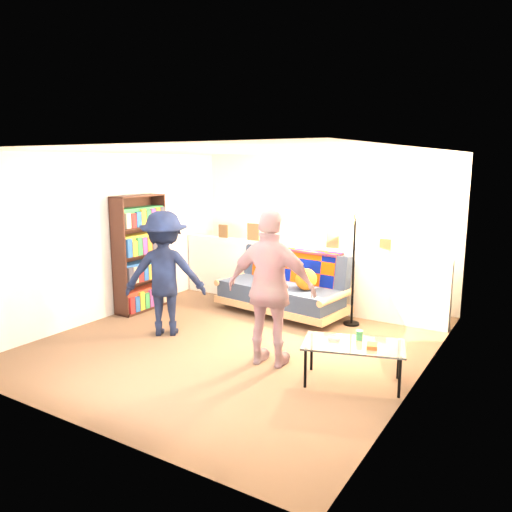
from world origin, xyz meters
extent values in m
plane|color=brown|center=(0.00, 0.00, 0.00)|extent=(5.00, 5.00, 0.00)
cube|color=silver|center=(0.00, 2.50, 1.20)|extent=(4.50, 0.10, 2.40)
cube|color=silver|center=(-2.25, 0.00, 1.20)|extent=(0.10, 5.00, 2.40)
cube|color=silver|center=(2.25, 0.00, 1.20)|extent=(0.10, 5.00, 2.40)
cube|color=white|center=(0.00, 0.00, 2.40)|extent=(4.50, 5.00, 0.10)
cube|color=silver|center=(0.00, 1.80, 0.50)|extent=(4.45, 0.15, 1.00)
cube|color=brown|center=(-1.50, 1.78, 1.11)|extent=(0.18, 0.02, 0.22)
cube|color=brown|center=(-0.90, 1.78, 1.14)|extent=(0.22, 0.02, 0.28)
cube|color=white|center=(-0.20, 1.78, 1.23)|extent=(0.45, 0.02, 0.45)
cube|color=brown|center=(0.50, 1.78, 1.13)|extent=(0.20, 0.02, 0.26)
cube|color=brown|center=(1.30, 1.78, 1.10)|extent=(0.16, 0.02, 0.20)
cube|color=tan|center=(-0.11, 1.31, 0.16)|extent=(2.08, 1.13, 0.10)
cube|color=#2E3C53|center=(-0.12, 1.26, 0.33)|extent=(1.95, 0.96, 0.25)
cube|color=#2E3C53|center=(-0.06, 1.65, 0.65)|extent=(1.89, 0.48, 0.59)
cylinder|color=tan|center=(-1.04, 1.44, 0.42)|extent=(0.21, 0.89, 0.09)
cylinder|color=tan|center=(0.82, 1.19, 0.42)|extent=(0.21, 0.89, 0.09)
cube|color=navy|center=(-0.08, 1.57, 0.65)|extent=(1.51, 0.30, 0.54)
cube|color=navy|center=(-0.06, 1.70, 0.94)|extent=(1.53, 0.45, 0.03)
sphere|color=orange|center=(0.35, 1.20, 0.61)|extent=(0.31, 0.31, 0.31)
cube|color=black|center=(-2.22, 0.38, 0.89)|extent=(0.02, 0.89, 1.78)
cube|color=black|center=(-2.08, -0.05, 0.89)|extent=(0.30, 0.02, 1.78)
cube|color=black|center=(-2.08, 0.82, 0.89)|extent=(0.30, 0.02, 1.78)
cube|color=black|center=(-2.08, 0.38, 1.77)|extent=(0.30, 0.89, 0.02)
cube|color=black|center=(-2.08, 0.38, 0.02)|extent=(0.30, 0.89, 0.04)
cube|color=black|center=(-2.08, 0.38, 0.47)|extent=(0.30, 0.85, 0.02)
cube|color=black|center=(-2.08, 0.38, 0.89)|extent=(0.30, 0.85, 0.02)
cube|color=black|center=(-2.08, 0.38, 1.30)|extent=(0.30, 0.85, 0.02)
cube|color=#BC3B25|center=(-2.06, 0.38, 0.20)|extent=(0.22, 0.83, 0.30)
cube|color=#2558A0|center=(-2.06, 0.38, 0.63)|extent=(0.22, 0.83, 0.28)
cube|color=gold|center=(-2.06, 0.38, 1.05)|extent=(0.22, 0.83, 0.30)
cube|color=#35924E|center=(-2.06, 0.38, 1.46)|extent=(0.22, 0.83, 0.28)
cylinder|color=black|center=(1.31, -0.78, 0.21)|extent=(0.04, 0.04, 0.41)
cylinder|color=black|center=(2.19, -0.50, 0.21)|extent=(0.04, 0.04, 0.41)
cylinder|color=black|center=(1.18, -0.35, 0.21)|extent=(0.04, 0.04, 0.41)
cylinder|color=black|center=(2.06, -0.07, 0.21)|extent=(0.04, 0.04, 0.41)
cube|color=silver|center=(1.69, -0.42, 0.42)|extent=(1.15, 0.84, 0.02)
cube|color=silver|center=(1.47, -0.44, 0.45)|extent=(0.13, 0.09, 0.03)
cube|color=#E45B28|center=(1.89, -0.45, 0.45)|extent=(0.14, 0.17, 0.04)
cylinder|color=#45A760|center=(1.70, -0.29, 0.48)|extent=(0.09, 0.09, 0.10)
cylinder|color=black|center=(0.99, 1.38, 0.01)|extent=(0.28, 0.28, 0.03)
cylinder|color=black|center=(0.99, 1.38, 0.79)|extent=(0.04, 0.04, 1.58)
sphere|color=#FFC672|center=(0.89, 1.45, 1.44)|extent=(0.13, 0.13, 0.13)
sphere|color=#FFC672|center=(1.11, 1.32, 1.51)|extent=(0.13, 0.13, 0.13)
sphere|color=#FFC672|center=(1.04, 1.48, 1.58)|extent=(0.13, 0.13, 0.13)
imported|color=black|center=(-1.00, -0.27, 0.82)|extent=(1.22, 1.10, 1.65)
imported|color=pink|center=(0.71, -0.44, 0.88)|extent=(1.08, 0.56, 1.77)
camera|label=1|loc=(3.38, -5.10, 2.27)|focal=35.00mm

